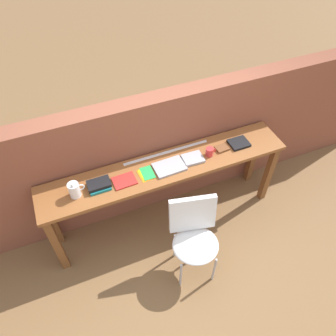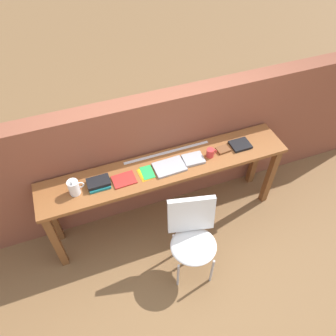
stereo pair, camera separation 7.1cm
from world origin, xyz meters
name	(u,v)px [view 2 (the right image)]	position (x,y,z in m)	size (l,w,h in m)	color
ground_plane	(176,238)	(0.00, 0.00, 0.00)	(40.00, 40.00, 0.00)	brown
brick_wall_back	(155,154)	(0.00, 0.64, 0.73)	(6.00, 0.20, 1.45)	brown
sideboard	(166,175)	(0.00, 0.30, 0.74)	(2.50, 0.44, 0.88)	brown
chair_white_moulded	(193,235)	(0.04, -0.31, 0.53)	(0.53, 0.54, 0.89)	white
pitcher_white	(74,187)	(-0.88, 0.27, 0.96)	(0.14, 0.10, 0.18)	white
book_stack_leftmost	(99,183)	(-0.66, 0.29, 0.91)	(0.21, 0.17, 0.06)	#19757A
magazine_cycling	(124,180)	(-0.43, 0.27, 0.89)	(0.21, 0.16, 0.01)	red
pamphlet_pile_colourful	(146,173)	(-0.21, 0.27, 0.88)	(0.15, 0.18, 0.01)	orange
book_open_centre	(169,167)	(0.02, 0.27, 0.89)	(0.30, 0.20, 0.02)	#9E9EA3
book_grey_hardcover	(193,159)	(0.28, 0.28, 0.89)	(0.20, 0.16, 0.03)	#9E9EA3
mug	(210,153)	(0.46, 0.27, 0.92)	(0.11, 0.08, 0.09)	red
leather_journal_brown	(223,149)	(0.62, 0.30, 0.89)	(0.13, 0.10, 0.02)	brown
book_repair_rightmost	(240,145)	(0.81, 0.30, 0.89)	(0.20, 0.17, 0.03)	black
ruler_metal_back_edge	(167,152)	(0.07, 0.47, 0.88)	(0.90, 0.03, 0.00)	silver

